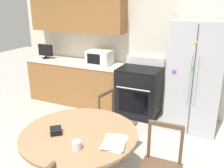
{
  "coord_description": "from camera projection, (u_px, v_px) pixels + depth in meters",
  "views": [
    {
      "loc": [
        1.64,
        -1.97,
        2.12
      ],
      "look_at": [
        0.19,
        1.15,
        0.95
      ],
      "focal_mm": 40.0,
      "sensor_mm": 36.0,
      "label": 1
    }
  ],
  "objects": [
    {
      "name": "back_wall",
      "position": [
        120.0,
        36.0,
        4.92
      ],
      "size": [
        5.2,
        0.44,
        2.6
      ],
      "color": "silver",
      "rests_on": "ground_plane"
    },
    {
      "name": "kitchen_counter",
      "position": [
        76.0,
        82.0,
        5.32
      ],
      "size": [
        2.07,
        0.64,
        0.9
      ],
      "color": "#936033",
      "rests_on": "ground_plane"
    },
    {
      "name": "refrigerator",
      "position": [
        196.0,
        76.0,
        4.14
      ],
      "size": [
        0.83,
        0.78,
        1.82
      ],
      "color": "#B2B5BA",
      "rests_on": "ground_plane"
    },
    {
      "name": "oven_range",
      "position": [
        139.0,
        91.0,
        4.73
      ],
      "size": [
        0.76,
        0.68,
        1.08
      ],
      "color": "black",
      "rests_on": "ground_plane"
    },
    {
      "name": "microwave",
      "position": [
        100.0,
        57.0,
        4.91
      ],
      "size": [
        0.47,
        0.37,
        0.28
      ],
      "color": "white",
      "rests_on": "kitchen_counter"
    },
    {
      "name": "countertop_tv",
      "position": [
        46.0,
        51.0,
        5.39
      ],
      "size": [
        0.35,
        0.16,
        0.31
      ],
      "color": "black",
      "rests_on": "kitchen_counter"
    },
    {
      "name": "dining_table",
      "position": [
        80.0,
        143.0,
        2.75
      ],
      "size": [
        1.28,
        1.28,
        0.75
      ],
      "color": "#997551",
      "rests_on": "ground_plane"
    },
    {
      "name": "dining_chair_far",
      "position": [
        116.0,
        124.0,
        3.55
      ],
      "size": [
        0.48,
        0.48,
        0.9
      ],
      "rotation": [
        0.0,
        0.0,
        4.56
      ],
      "color": "brown",
      "rests_on": "ground_plane"
    },
    {
      "name": "candle_glass",
      "position": [
        77.0,
        146.0,
        2.4
      ],
      "size": [
        0.09,
        0.09,
        0.08
      ],
      "color": "silver",
      "rests_on": "dining_table"
    },
    {
      "name": "wallet",
      "position": [
        56.0,
        131.0,
        2.67
      ],
      "size": [
        0.17,
        0.17,
        0.07
      ],
      "color": "black",
      "rests_on": "dining_table"
    },
    {
      "name": "mail_stack",
      "position": [
        115.0,
        143.0,
        2.49
      ],
      "size": [
        0.29,
        0.35,
        0.02
      ],
      "color": "white",
      "rests_on": "dining_table"
    }
  ]
}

